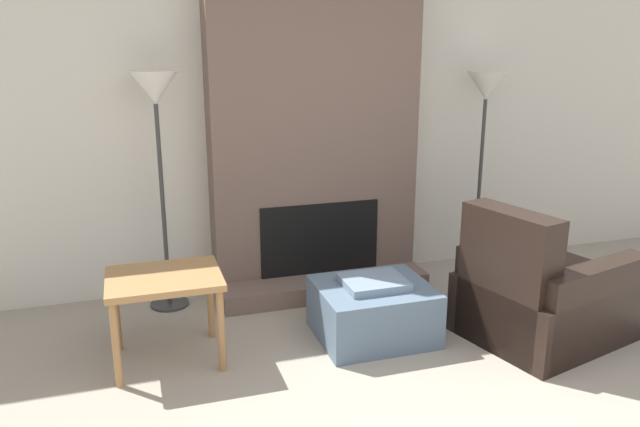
% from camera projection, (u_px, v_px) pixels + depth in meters
% --- Properties ---
extents(wall_back, '(7.16, 0.06, 2.60)m').
position_uv_depth(wall_back, '(307.00, 119.00, 4.87)').
color(wall_back, beige).
rests_on(wall_back, ground_plane).
extents(fireplace, '(1.59, 0.60, 2.60)m').
position_uv_depth(fireplace, '(315.00, 131.00, 4.71)').
color(fireplace, brown).
rests_on(fireplace, ground_plane).
extents(ottoman, '(0.73, 0.63, 0.41)m').
position_uv_depth(ottoman, '(373.00, 310.00, 4.09)').
color(ottoman, slate).
rests_on(ottoman, ground_plane).
extents(armchair, '(1.20, 1.04, 0.91)m').
position_uv_depth(armchair, '(540.00, 298.00, 4.06)').
color(armchair, black).
rests_on(armchair, ground_plane).
extents(side_table, '(0.67, 0.54, 0.55)m').
position_uv_depth(side_table, '(165.00, 288.00, 3.70)').
color(side_table, '#9E7042').
rests_on(side_table, ground_plane).
extents(floor_lamp_left, '(0.32, 0.32, 1.70)m').
position_uv_depth(floor_lamp_left, '(156.00, 107.00, 4.23)').
color(floor_lamp_left, '#333333').
rests_on(floor_lamp_left, ground_plane).
extents(floor_lamp_right, '(0.32, 0.32, 1.66)m').
position_uv_depth(floor_lamp_right, '(485.00, 101.00, 4.97)').
color(floor_lamp_right, '#333333').
rests_on(floor_lamp_right, ground_plane).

